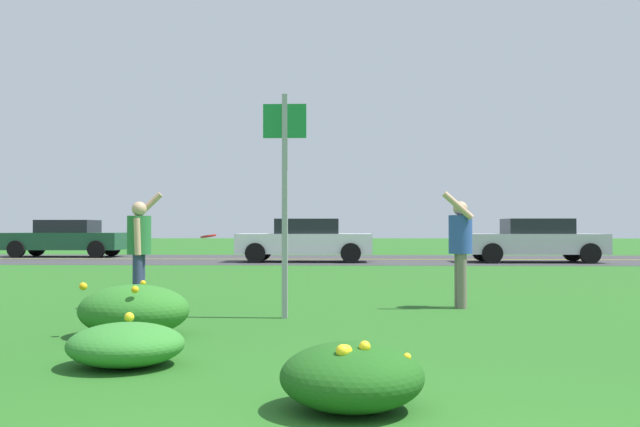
{
  "coord_description": "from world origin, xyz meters",
  "views": [
    {
      "loc": [
        -0.41,
        -2.56,
        1.18
      ],
      "look_at": [
        -0.79,
        7.21,
        1.36
      ],
      "focal_mm": 40.14,
      "sensor_mm": 36.0,
      "label": 1
    }
  ],
  "objects_px": {
    "car_dark_green_rightmost": "(66,238)",
    "frisbee_red": "(208,236)",
    "person_catcher_blue_shirt": "(460,244)",
    "sign_post_near_path": "(285,183)",
    "car_silver_center_left": "(534,240)",
    "person_thrower_green_shirt": "(139,245)",
    "car_white_center_right": "(305,240)"
  },
  "relations": [
    {
      "from": "person_thrower_green_shirt",
      "to": "car_white_center_right",
      "type": "bearing_deg",
      "value": 83.55
    },
    {
      "from": "person_catcher_blue_shirt",
      "to": "car_silver_center_left",
      "type": "xyz_separation_m",
      "value": [
        4.58,
        13.56,
        -0.19
      ]
    },
    {
      "from": "person_catcher_blue_shirt",
      "to": "car_dark_green_rightmost",
      "type": "bearing_deg",
      "value": 126.45
    },
    {
      "from": "person_catcher_blue_shirt",
      "to": "car_white_center_right",
      "type": "distance_m",
      "value": 13.9
    },
    {
      "from": "person_catcher_blue_shirt",
      "to": "car_silver_center_left",
      "type": "bearing_deg",
      "value": 71.35
    },
    {
      "from": "frisbee_red",
      "to": "car_silver_center_left",
      "type": "relative_size",
      "value": 0.05
    },
    {
      "from": "frisbee_red",
      "to": "car_silver_center_left",
      "type": "bearing_deg",
      "value": 58.54
    },
    {
      "from": "person_thrower_green_shirt",
      "to": "car_dark_green_rightmost",
      "type": "relative_size",
      "value": 0.38
    },
    {
      "from": "person_thrower_green_shirt",
      "to": "car_silver_center_left",
      "type": "relative_size",
      "value": 0.38
    },
    {
      "from": "frisbee_red",
      "to": "car_white_center_right",
      "type": "relative_size",
      "value": 0.05
    },
    {
      "from": "sign_post_near_path",
      "to": "car_white_center_right",
      "type": "distance_m",
      "value": 14.87
    },
    {
      "from": "car_white_center_right",
      "to": "person_catcher_blue_shirt",
      "type": "bearing_deg",
      "value": -77.26
    },
    {
      "from": "person_thrower_green_shirt",
      "to": "frisbee_red",
      "type": "relative_size",
      "value": 7.18
    },
    {
      "from": "sign_post_near_path",
      "to": "car_white_center_right",
      "type": "relative_size",
      "value": 0.64
    },
    {
      "from": "sign_post_near_path",
      "to": "car_white_center_right",
      "type": "bearing_deg",
      "value": 92.38
    },
    {
      "from": "car_silver_center_left",
      "to": "car_white_center_right",
      "type": "distance_m",
      "value": 7.64
    },
    {
      "from": "frisbee_red",
      "to": "car_white_center_right",
      "type": "distance_m",
      "value": 13.54
    },
    {
      "from": "frisbee_red",
      "to": "car_silver_center_left",
      "type": "distance_m",
      "value": 15.86
    },
    {
      "from": "car_white_center_right",
      "to": "car_dark_green_rightmost",
      "type": "xyz_separation_m",
      "value": [
        -9.64,
        3.64,
        0.0
      ]
    },
    {
      "from": "person_thrower_green_shirt",
      "to": "car_silver_center_left",
      "type": "distance_m",
      "value": 16.64
    },
    {
      "from": "person_thrower_green_shirt",
      "to": "car_dark_green_rightmost",
      "type": "distance_m",
      "value": 19.27
    },
    {
      "from": "sign_post_near_path",
      "to": "car_silver_center_left",
      "type": "height_order",
      "value": "sign_post_near_path"
    },
    {
      "from": "person_catcher_blue_shirt",
      "to": "car_white_center_right",
      "type": "height_order",
      "value": "person_catcher_blue_shirt"
    },
    {
      "from": "car_white_center_right",
      "to": "car_dark_green_rightmost",
      "type": "height_order",
      "value": "same"
    },
    {
      "from": "car_dark_green_rightmost",
      "to": "frisbee_red",
      "type": "bearing_deg",
      "value": -62.32
    },
    {
      "from": "person_catcher_blue_shirt",
      "to": "car_dark_green_rightmost",
      "type": "relative_size",
      "value": 0.38
    },
    {
      "from": "sign_post_near_path",
      "to": "person_thrower_green_shirt",
      "type": "distance_m",
      "value": 2.52
    },
    {
      "from": "car_white_center_right",
      "to": "frisbee_red",
      "type": "bearing_deg",
      "value": -92.68
    },
    {
      "from": "car_dark_green_rightmost",
      "to": "car_silver_center_left",
      "type": "bearing_deg",
      "value": -11.9
    },
    {
      "from": "car_dark_green_rightmost",
      "to": "car_white_center_right",
      "type": "bearing_deg",
      "value": -20.7
    },
    {
      "from": "person_thrower_green_shirt",
      "to": "car_white_center_right",
      "type": "xyz_separation_m",
      "value": [
        1.57,
        13.86,
        -0.18
      ]
    },
    {
      "from": "car_white_center_right",
      "to": "sign_post_near_path",
      "type": "bearing_deg",
      "value": -87.62
    }
  ]
}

